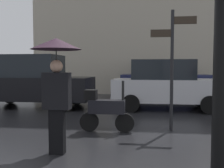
% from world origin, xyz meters
% --- Properties ---
extents(pedestrian_with_umbrella, '(0.89, 0.89, 2.06)m').
position_xyz_m(pedestrian_with_umbrella, '(-2.48, 2.24, 1.53)').
color(pedestrian_with_umbrella, black).
rests_on(pedestrian_with_umbrella, ground).
extents(parked_scooter, '(1.32, 0.32, 1.23)m').
position_xyz_m(parked_scooter, '(-1.90, 3.93, 0.55)').
color(parked_scooter, black).
rests_on(parked_scooter, ground).
extents(parked_car_left, '(4.55, 1.93, 2.03)m').
position_xyz_m(parked_car_left, '(-5.36, 7.45, 1.01)').
color(parked_car_left, black).
rests_on(parked_car_left, ground).
extents(parked_car_right, '(4.03, 1.83, 1.83)m').
position_xyz_m(parked_car_right, '(-0.20, 7.59, 0.93)').
color(parked_car_right, silver).
rests_on(parked_car_right, ground).
extents(parked_car_distant, '(4.23, 2.02, 1.90)m').
position_xyz_m(parked_car_distant, '(-0.11, 10.93, 0.96)').
color(parked_car_distant, '#1E234C').
rests_on(parked_car_distant, ground).
extents(street_signpost, '(1.08, 0.08, 2.92)m').
position_xyz_m(street_signpost, '(-0.30, 4.28, 1.77)').
color(street_signpost, black).
rests_on(street_signpost, ground).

